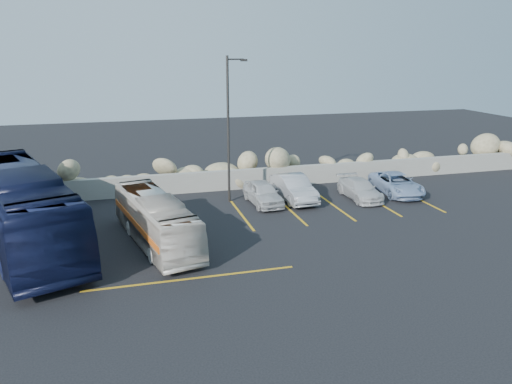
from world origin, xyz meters
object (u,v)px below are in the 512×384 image
object	(u,v)px
vintage_bus	(156,220)
tour_coach	(21,208)
car_a	(263,193)
car_c	(360,189)
car_d	(396,184)
lamppost	(229,126)
car_b	(294,188)

from	to	relation	value
vintage_bus	tour_coach	world-z (taller)	tour_coach
car_a	car_c	bearing A→B (deg)	-7.53
car_c	car_d	size ratio (longest dim) A/B	0.87
car_a	car_d	distance (m)	8.24
car_c	lamppost	bearing A→B (deg)	169.68
car_d	car_b	bearing A→B (deg)	-178.77
car_c	car_a	bearing A→B (deg)	175.76
lamppost	car_b	xyz separation A→B (m)	(3.56, -0.65, -3.59)
car_c	vintage_bus	bearing A→B (deg)	-161.47
lamppost	vintage_bus	world-z (taller)	lamppost
car_d	vintage_bus	bearing A→B (deg)	-158.86
car_a	car_b	xyz separation A→B (m)	(1.90, 0.28, 0.08)
vintage_bus	car_c	xyz separation A→B (m)	(11.87, 3.88, -0.54)
lamppost	car_b	world-z (taller)	lamppost
tour_coach	car_a	distance (m)	12.22
car_b	car_c	size ratio (longest dim) A/B	1.13
car_c	car_b	bearing A→B (deg)	169.33
vintage_bus	car_d	xyz separation A→B (m)	(14.43, 4.22, -0.48)
lamppost	car_d	world-z (taller)	lamppost
car_b	car_c	xyz separation A→B (m)	(3.78, -0.74, -0.16)
car_b	car_a	bearing A→B (deg)	-173.49
lamppost	vintage_bus	size ratio (longest dim) A/B	1.02
vintage_bus	car_a	bearing A→B (deg)	22.76
car_d	car_c	bearing A→B (deg)	-167.58
vintage_bus	car_a	size ratio (longest dim) A/B	2.11
car_a	vintage_bus	bearing A→B (deg)	-147.81
tour_coach	car_d	xyz separation A→B (m)	(20.02, 2.92, -1.11)
car_c	car_d	distance (m)	2.59
lamppost	car_d	size ratio (longest dim) A/B	1.83
lamppost	car_a	size ratio (longest dim) A/B	2.16
lamppost	car_a	distance (m)	4.13
vintage_bus	car_d	distance (m)	15.04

